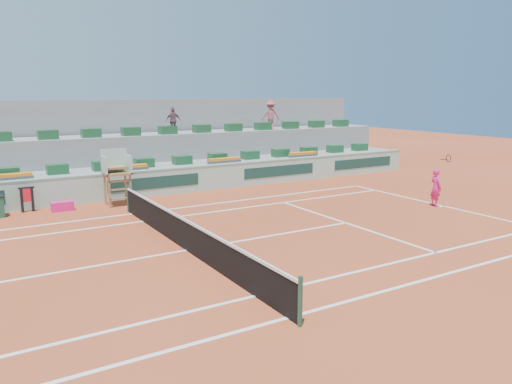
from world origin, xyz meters
TOP-DOWN VIEW (x-y plane):
  - ground at (0.00, 0.00)m, footprint 90.00×90.00m
  - seating_tier_lower at (0.00, 10.70)m, footprint 36.00×4.00m
  - seating_tier_upper at (0.00, 12.30)m, footprint 36.00×2.40m
  - stadium_back_wall at (0.00, 13.90)m, footprint 36.00×0.40m
  - player_bag at (-2.28, 7.49)m, footprint 0.87×0.39m
  - spectator_mid at (4.32, 11.65)m, footprint 0.83×0.35m
  - spectator_right at (10.52, 11.68)m, footprint 1.26×0.96m
  - court_lines at (0.00, 0.00)m, footprint 23.89×11.09m
  - tennis_net at (0.00, 0.00)m, footprint 0.10×11.97m
  - advertising_hoarding at (0.02, 8.50)m, footprint 36.00×0.34m
  - umpire_chair at (0.00, 7.50)m, footprint 1.10×0.90m
  - seat_row_lower at (0.00, 9.80)m, footprint 32.90×0.60m
  - seat_row_upper at (0.00, 11.70)m, footprint 32.90×0.60m
  - flower_planters at (-1.50, 9.00)m, footprint 26.80×0.36m
  - towel_rack at (-3.52, 8.03)m, footprint 0.61×0.10m
  - tennis_player at (11.57, 0.22)m, footprint 0.51×0.89m

SIDE VIEW (x-z plane):
  - ground at x=0.00m, z-range 0.00..0.00m
  - court_lines at x=0.00m, z-range 0.00..0.01m
  - player_bag at x=-2.28m, z-range 0.00..0.39m
  - tennis_net at x=0.00m, z-range -0.02..1.08m
  - seating_tier_lower at x=0.00m, z-range 0.00..1.20m
  - towel_rack at x=-3.52m, z-range 0.09..1.12m
  - advertising_hoarding at x=0.02m, z-range 0.00..1.26m
  - tennis_player at x=11.57m, z-range -0.32..1.95m
  - seating_tier_upper at x=0.00m, z-range 0.00..2.60m
  - flower_planters at x=-1.50m, z-range 1.19..1.47m
  - seat_row_lower at x=0.00m, z-range 1.20..1.64m
  - umpire_chair at x=0.00m, z-range 0.34..2.74m
  - stadium_back_wall at x=0.00m, z-range 0.00..4.40m
  - seat_row_upper at x=0.00m, z-range 2.60..3.04m
  - spectator_mid at x=4.32m, z-range 2.60..4.02m
  - spectator_right at x=10.52m, z-range 2.60..4.33m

